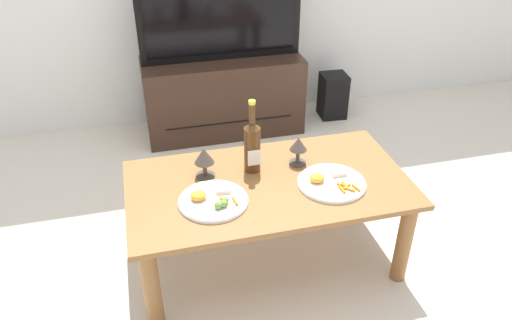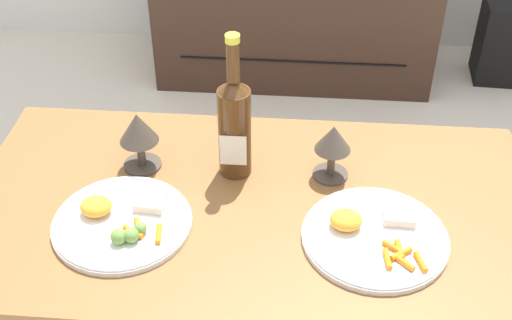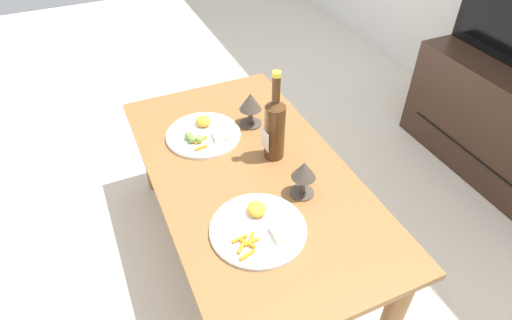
% 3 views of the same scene
% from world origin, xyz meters
% --- Properties ---
extents(dining_table, '(1.24, 0.67, 0.45)m').
position_xyz_m(dining_table, '(0.00, 0.00, 0.38)').
color(dining_table, brown).
rests_on(dining_table, ground_plane).
extents(tv_stand, '(1.06, 0.42, 0.53)m').
position_xyz_m(tv_stand, '(0.06, 1.36, 0.26)').
color(tv_stand, '#382319').
rests_on(tv_stand, ground_plane).
extents(floor_speaker, '(0.19, 0.19, 0.33)m').
position_xyz_m(floor_speaker, '(0.88, 1.37, 0.16)').
color(floor_speaker, black).
rests_on(floor_speaker, ground_plane).
extents(wine_bottle, '(0.07, 0.08, 0.35)m').
position_xyz_m(wine_bottle, '(-0.05, 0.12, 0.59)').
color(wine_bottle, '#4C2D14').
rests_on(wine_bottle, dining_table).
extents(goblet_left, '(0.09, 0.09, 0.14)m').
position_xyz_m(goblet_left, '(-0.26, 0.12, 0.55)').
color(goblet_left, '#473D33').
rests_on(goblet_left, dining_table).
extents(goblet_right, '(0.08, 0.08, 0.14)m').
position_xyz_m(goblet_right, '(0.17, 0.12, 0.55)').
color(goblet_right, '#473D33').
rests_on(goblet_right, dining_table).
extents(dinner_plate_left, '(0.29, 0.29, 0.05)m').
position_xyz_m(dinner_plate_left, '(-0.26, -0.09, 0.47)').
color(dinner_plate_left, white).
rests_on(dinner_plate_left, dining_table).
extents(dinner_plate_right, '(0.30, 0.30, 0.05)m').
position_xyz_m(dinner_plate_right, '(0.26, -0.08, 0.47)').
color(dinner_plate_right, white).
rests_on(dinner_plate_right, dining_table).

